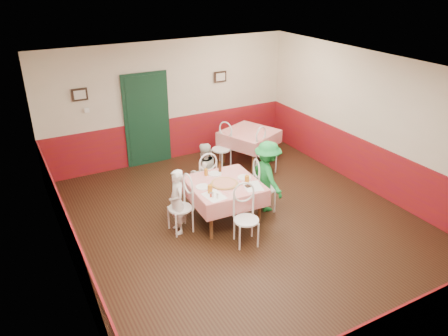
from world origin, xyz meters
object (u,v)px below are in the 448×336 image
main_table (224,201)px  diner_left (177,202)px  chair_second_a (221,149)px  diner_right (267,176)px  second_table (249,147)px  beer_bottle (220,167)px  chair_second_b (267,155)px  wallet (248,186)px  chair_right (264,188)px  chair_left (180,208)px  chair_far (205,179)px  chair_near (246,220)px  diner_far (204,172)px  pizza (224,183)px  glass_c (206,172)px  glass_b (247,180)px  glass_a (210,189)px

main_table → diner_left: (-0.90, 0.04, 0.22)m
chair_second_a → diner_right: (-0.13, -2.08, 0.24)m
second_table → beer_bottle: bearing=-135.3°
main_table → chair_second_b: bearing=36.0°
main_table → second_table: bearing=48.9°
wallet → chair_second_b: bearing=50.5°
chair_right → chair_second_a: bearing=9.7°
main_table → chair_left: (-0.85, 0.04, 0.08)m
beer_bottle → diner_left: 1.14m
chair_far → chair_near: (-0.08, -1.70, 0.00)m
beer_bottle → diner_far: (-0.10, 0.48, -0.27)m
pizza → beer_bottle: beer_bottle is taller
glass_c → chair_far: bearing=66.4°
beer_bottle → diner_right: 0.90m
pizza → diner_right: (0.92, 0.01, -0.08)m
beer_bottle → wallet: bearing=-77.5°
pizza → glass_b: bearing=-23.6°
glass_c → diner_far: size_ratio=0.11×
chair_left → glass_a: bearing=57.7°
main_table → chair_far: chair_far is taller
diner_far → chair_near: bearing=82.8°
chair_second_b → pizza: size_ratio=1.88×
main_table → diner_far: size_ratio=1.03×
main_table → wallet: 0.60m
chair_far → glass_b: (0.31, -1.06, 0.38)m
second_table → beer_bottle: 2.36m
pizza → beer_bottle: (0.16, 0.47, 0.09)m
main_table → diner_far: 0.93m
chair_near → chair_second_a: bearing=83.2°
glass_b → diner_right: bearing=17.3°
main_table → wallet: (0.31, -0.33, 0.40)m
chair_far → glass_c: (-0.18, -0.42, 0.37)m
diner_far → chair_left: bearing=39.4°
beer_bottle → chair_far: bearing=103.4°
chair_far → beer_bottle: 0.60m
chair_near → beer_bottle: 1.35m
second_table → pizza: bearing=-130.7°
chair_right → chair_near: (-0.89, -0.81, 0.00)m
chair_near → diner_far: bearing=100.9°
wallet → diner_far: diner_far is taller
main_table → chair_near: size_ratio=1.36×
chair_second_a → diner_right: diner_right is taller
second_table → chair_second_b: chair_second_b is taller
chair_near → chair_left: bearing=145.9°
chair_second_b → pizza: bearing=-166.3°
diner_far → glass_a: bearing=64.3°
chair_left → diner_left: (-0.05, 0.00, 0.14)m
chair_near → wallet: bearing=69.5°
chair_right → glass_c: 1.16m
main_table → chair_second_b: chair_second_b is taller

